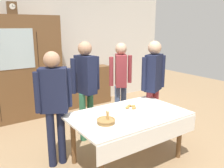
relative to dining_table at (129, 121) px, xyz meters
The scene contains 18 objects.
ground_plane 0.67m from the dining_table, 90.00° to the left, with size 12.00×12.00×0.00m, color #997A56.
back_wall 2.97m from the dining_table, 90.00° to the left, with size 6.40×0.10×2.70m, color silver.
dining_table is the anchor object (origin of this frame).
wall_cabinet 2.78m from the dining_table, 109.16° to the left, with size 1.84×0.46×2.14m.
mantel_clock 3.18m from the dining_table, 108.37° to the left, with size 0.18×0.11×0.24m.
bookshelf_low 2.75m from the dining_table, 73.96° to the left, with size 1.18×0.35×0.94m.
book_stack 2.77m from the dining_table, 73.96° to the left, with size 0.14×0.22×0.04m.
tea_cup_far_left 0.32m from the dining_table, 135.93° to the left, with size 0.13×0.13×0.06m.
tea_cup_center 0.65m from the dining_table, ahead, with size 0.13×0.13×0.06m.
tea_cup_near_right 0.20m from the dining_table, 40.86° to the right, with size 0.13×0.13×0.06m.
bread_basket 0.47m from the dining_table, behind, with size 0.24×0.24×0.16m.
pastry_plate 0.26m from the dining_table, 46.48° to the left, with size 0.28×0.28×0.05m.
spoon_far_left 0.48m from the dining_table, 155.51° to the left, with size 0.12×0.02×0.01m.
spoon_near_right 0.36m from the dining_table, 123.15° to the right, with size 0.12×0.02×0.01m.
person_behind_table_left 1.39m from the dining_table, 58.91° to the left, with size 0.52×0.41×1.63m.
person_behind_table_right 1.09m from the dining_table, 149.62° to the left, with size 0.52×0.35×1.62m.
person_near_right_end 1.06m from the dining_table, 99.76° to the left, with size 0.52×0.39×1.70m.
person_beside_shelf 1.07m from the dining_table, 27.41° to the left, with size 0.52×0.34×1.69m.
Camera 1 is at (-1.96, -2.67, 1.94)m, focal length 37.99 mm.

